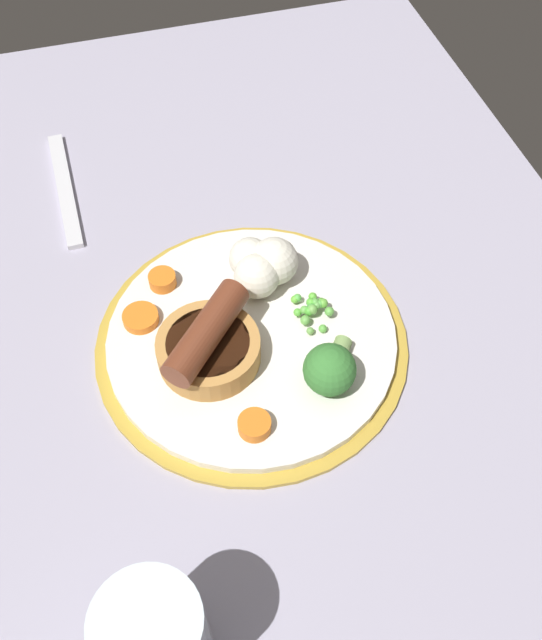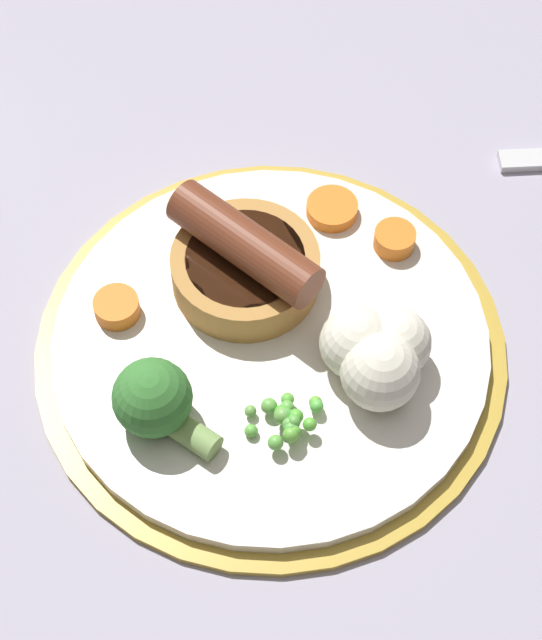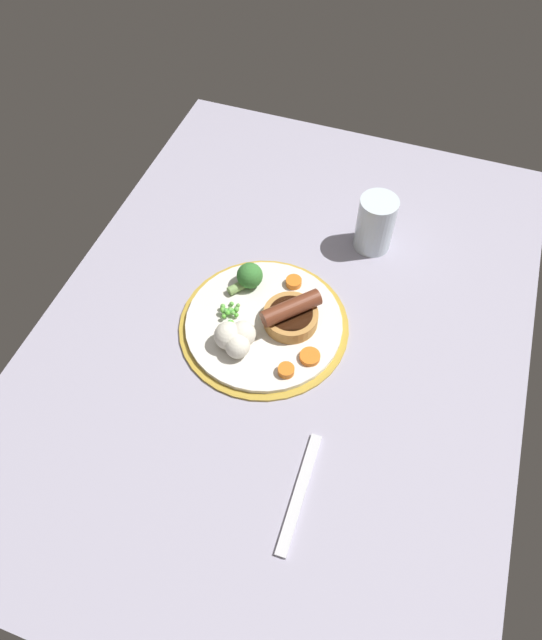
{
  "view_description": "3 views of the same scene",
  "coord_description": "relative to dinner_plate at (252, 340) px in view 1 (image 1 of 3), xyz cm",
  "views": [
    {
      "loc": [
        35.09,
        -5.31,
        57.33
      ],
      "look_at": [
        -0.93,
        4.97,
        6.64
      ],
      "focal_mm": 40.0,
      "sensor_mm": 36.0,
      "label": 1
    },
    {
      "loc": [
        -0.16,
        36.81,
        59.26
      ],
      "look_at": [
        -1.54,
        3.5,
        6.84
      ],
      "focal_mm": 60.0,
      "sensor_mm": 36.0,
      "label": 2
    },
    {
      "loc": [
        -53.0,
        -16.11,
        82.47
      ],
      "look_at": [
        -2.12,
        1.73,
        6.51
      ],
      "focal_mm": 32.0,
      "sensor_mm": 36.0,
      "label": 3
    }
  ],
  "objects": [
    {
      "name": "dining_table",
      "position": [
        1.38,
        -3.25,
        -2.07
      ],
      "size": [
        110.0,
        80.0,
        3.0
      ],
      "primitive_type": "cube",
      "color": "#9E99AD",
      "rests_on": "ground"
    },
    {
      "name": "dinner_plate",
      "position": [
        0.0,
        0.0,
        0.0
      ],
      "size": [
        28.73,
        28.73,
        1.4
      ],
      "color": "#B79333",
      "rests_on": "dining_table"
    },
    {
      "name": "sausage_pudding",
      "position": [
        1.66,
        -4.23,
        2.86
      ],
      "size": [
        9.35,
        9.13,
        5.36
      ],
      "rotation": [
        0.0,
        0.0,
        5.53
      ],
      "color": "#BC8442",
      "rests_on": "dinner_plate"
    },
    {
      "name": "pea_pile",
      "position": [
        -0.66,
        6.0,
        1.85
      ],
      "size": [
        4.58,
        3.63,
        1.76
      ],
      "color": "#60B33A",
      "rests_on": "dinner_plate"
    },
    {
      "name": "broccoli_floret_far",
      "position": [
        6.67,
        5.15,
        3.01
      ],
      "size": [
        6.18,
        5.53,
        4.56
      ],
      "rotation": [
        0.0,
        0.0,
        5.63
      ],
      "color": "#387A33",
      "rests_on": "dinner_plate"
    },
    {
      "name": "cauliflower_floret",
      "position": [
        -5.97,
        2.66,
        3.02
      ],
      "size": [
        6.54,
        6.49,
        4.61
      ],
      "color": "silver",
      "rests_on": "dinner_plate"
    },
    {
      "name": "carrot_slice_0",
      "position": [
        9.28,
        -2.22,
        1.44
      ],
      "size": [
        3.89,
        3.89,
        1.21
      ],
      "primitive_type": "cylinder",
      "rotation": [
        0.0,
        0.0,
        5.67
      ],
      "color": "orange",
      "rests_on": "dinner_plate"
    },
    {
      "name": "carrot_slice_1",
      "position": [
        -4.35,
        -9.38,
        1.28
      ],
      "size": [
        4.68,
        4.68,
        0.89
      ],
      "primitive_type": "cylinder",
      "rotation": [
        0.0,
        0.0,
        4.04
      ],
      "color": "orange",
      "rests_on": "dinner_plate"
    },
    {
      "name": "carrot_slice_2",
      "position": [
        -8.11,
        -6.62,
        1.47
      ],
      "size": [
        3.26,
        3.26,
        1.27
      ],
      "primitive_type": "cylinder",
      "rotation": [
        0.0,
        0.0,
        3.43
      ],
      "color": "orange",
      "rests_on": "dinner_plate"
    },
    {
      "name": "fork",
      "position": [
        -25.29,
        -14.38,
        -0.27
      ],
      "size": [
        18.03,
        1.92,
        0.6
      ],
      "primitive_type": "cube",
      "rotation": [
        0.0,
        0.0,
        0.02
      ],
      "color": "silver",
      "rests_on": "dining_table"
    }
  ]
}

